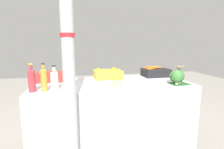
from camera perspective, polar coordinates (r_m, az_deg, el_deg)
The scene contains 12 objects.
ground_plane at distance 2.48m, azimuth 0.00°, elevation -21.01°, with size 10.00×10.00×0.00m, color gray.
market_table at distance 2.30m, azimuth 0.00°, elevation -12.40°, with size 1.91×0.84×0.80m, color silver.
support_pole at distance 1.47m, azimuth -14.35°, elevation 11.68°, with size 0.12×0.12×2.66m.
apple_crate at distance 2.38m, azimuth -19.23°, elevation -0.46°, with size 0.37×0.26×0.15m.
orange_crate at distance 2.42m, azimuth -1.46°, elevation 0.25°, with size 0.37×0.26×0.15m.
carrot_crate at distance 2.65m, azimuth 14.01°, elevation 0.76°, with size 0.37×0.26×0.15m.
broccoli_pile at distance 2.21m, azimuth 20.49°, elevation -0.68°, with size 0.23×0.21×0.18m.
juice_bottle_ruby at distance 1.91m, azimuth -24.74°, elevation -1.56°, with size 0.07×0.07×0.29m.
juice_bottle_amber at distance 1.89m, azimuth -21.34°, elevation -1.44°, with size 0.06×0.06×0.29m.
juice_bottle_cloudy at distance 1.88m, azimuth -18.30°, elevation -1.74°, with size 0.08×0.08×0.26m.
pickle_jar at distance 1.90m, azimuth 1.72°, elevation -2.76°, with size 0.11×0.11×0.11m.
sparrow_bird at distance 2.20m, azimuth 21.26°, elevation 2.21°, with size 0.10×0.11×0.05m.
Camera 1 is at (-0.47, -2.08, 1.28)m, focal length 28.00 mm.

